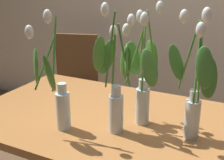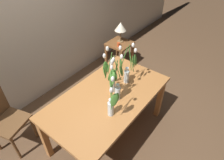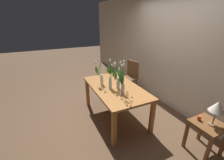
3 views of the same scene
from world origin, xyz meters
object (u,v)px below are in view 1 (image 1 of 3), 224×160
Objects in this scene: tulip_vase_2 at (57,95)px; dining_chair at (75,79)px; tulip_vase_3 at (142,79)px; tulip_vase_1 at (115,86)px; dining_table at (122,135)px; tulip_vase_0 at (194,94)px.

tulip_vase_2 is 0.61× the size of dining_chair.
tulip_vase_3 is at bearing 37.82° from tulip_vase_2.
tulip_vase_1 is at bearing -48.39° from dining_chair.
tulip_vase_2 reaches higher than dining_table.
dining_table is at bearing 173.12° from tulip_vase_0.
tulip_vase_2 is at bearing -59.36° from dining_chair.
dining_table is 2.83× the size of tulip_vase_2.
tulip_vase_0 reaches higher than tulip_vase_2.
tulip_vase_1 is at bearing 29.90° from tulip_vase_2.
tulip_vase_3 is at bearing 168.65° from tulip_vase_0.
tulip_vase_0 is 0.35m from tulip_vase_1.
dining_table is 2.73× the size of tulip_vase_3.
tulip_vase_1 is (0.01, -0.11, 0.31)m from dining_table.
tulip_vase_1 reaches higher than dining_table.
tulip_vase_1 is 1.04× the size of tulip_vase_2.
tulip_vase_3 is (0.09, 0.11, 0.01)m from tulip_vase_1.
tulip_vase_3 is (0.32, 0.25, 0.05)m from tulip_vase_2.
tulip_vase_0 is at bearing -37.63° from dining_chair.
tulip_vase_1 is at bearing -127.50° from tulip_vase_3.
dining_table is 0.34m from tulip_vase_3.
tulip_vase_2 is (-0.23, -0.13, -0.04)m from tulip_vase_1.
tulip_vase_3 is at bearing -42.48° from dining_chair.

